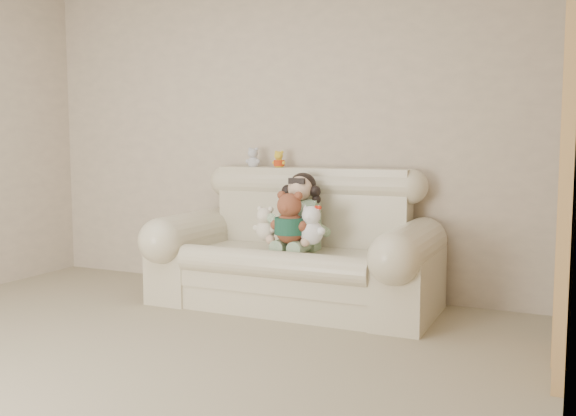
{
  "coord_description": "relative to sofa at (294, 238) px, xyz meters",
  "views": [
    {
      "loc": [
        2.26,
        -2.29,
        1.22
      ],
      "look_at": [
        0.36,
        1.9,
        0.75
      ],
      "focal_mm": 39.72,
      "sensor_mm": 36.0,
      "label": 1
    }
  ],
  "objects": [
    {
      "name": "white_cat",
      "position": [
        0.19,
        -0.11,
        0.15
      ],
      "size": [
        0.26,
        0.23,
        0.34
      ],
      "primitive_type": null,
      "rotation": [
        0.0,
        0.0,
        0.37
      ],
      "color": "white",
      "rests_on": "sofa"
    },
    {
      "name": "wall_back",
      "position": [
        -0.36,
        0.5,
        0.78
      ],
      "size": [
        4.5,
        0.0,
        4.5
      ],
      "primitive_type": "plane",
      "rotation": [
        1.57,
        0.0,
        0.0
      ],
      "color": "tan",
      "rests_on": "ground"
    },
    {
      "name": "cream_teddy",
      "position": [
        -0.19,
        -0.09,
        0.13
      ],
      "size": [
        0.21,
        0.17,
        0.3
      ],
      "primitive_type": null,
      "rotation": [
        0.0,
        0.0,
        -0.1
      ],
      "color": "silver",
      "rests_on": "sofa"
    },
    {
      "name": "yellow_mini_bear",
      "position": [
        -0.28,
        0.34,
        0.58
      ],
      "size": [
        0.13,
        0.12,
        0.18
      ],
      "primitive_type": null,
      "rotation": [
        0.0,
        0.0,
        -0.33
      ],
      "color": "gold",
      "rests_on": "sofa"
    },
    {
      "name": "brown_teddy",
      "position": [
        0.03,
        -0.14,
        0.21
      ],
      "size": [
        0.33,
        0.28,
        0.44
      ],
      "primitive_type": null,
      "rotation": [
        0.0,
        0.0,
        0.26
      ],
      "color": "brown",
      "rests_on": "sofa"
    },
    {
      "name": "wall_right",
      "position": [
        1.89,
        -2.0,
        0.78
      ],
      "size": [
        0.0,
        5.0,
        5.0
      ],
      "primitive_type": "plane",
      "rotation": [
        1.57,
        0.0,
        -1.57
      ],
      "color": "tan",
      "rests_on": "ground"
    },
    {
      "name": "floor",
      "position": [
        -0.36,
        -2.0,
        -0.52
      ],
      "size": [
        5.0,
        5.0,
        0.0
      ],
      "primitive_type": "plane",
      "color": "gray",
      "rests_on": "ground"
    },
    {
      "name": "sofa",
      "position": [
        0.0,
        0.0,
        0.0
      ],
      "size": [
        2.1,
        0.95,
        1.03
      ],
      "primitive_type": null,
      "color": "beige",
      "rests_on": "floor"
    },
    {
      "name": "grey_mini_plush",
      "position": [
        -0.51,
        0.34,
        0.6
      ],
      "size": [
        0.16,
        0.14,
        0.2
      ],
      "primitive_type": null,
      "rotation": [
        0.0,
        0.0,
        -0.33
      ],
      "color": "#B2B2B9",
      "rests_on": "sofa"
    },
    {
      "name": "door_panel",
      "position": [
        1.86,
        -0.6,
        0.54
      ],
      "size": [
        0.06,
        0.9,
        2.1
      ],
      "primitive_type": "cube",
      "color": "tan",
      "rests_on": "floor"
    },
    {
      "name": "seated_child",
      "position": [
        0.02,
        0.08,
        0.2
      ],
      "size": [
        0.37,
        0.44,
        0.59
      ],
      "primitive_type": null,
      "rotation": [
        0.0,
        0.0,
        0.03
      ],
      "color": "#2E6F30",
      "rests_on": "sofa"
    }
  ]
}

